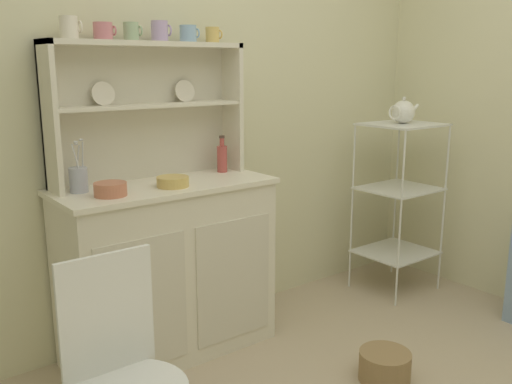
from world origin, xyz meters
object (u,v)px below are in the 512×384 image
Objects in this scene: jam_bottle at (222,158)px; porcelain_teapot at (403,112)px; hutch_cabinet at (168,268)px; cup_cream_0 at (69,27)px; utensil_jar at (79,179)px; bakers_rack at (399,188)px; floor_basket at (385,366)px; hutch_shelf_unit at (146,100)px; wire_chair at (120,364)px; bowl_mixing_large at (110,189)px.

jam_bottle is 1.20m from porcelain_teapot.
cup_cream_0 reaches higher than hutch_cabinet.
utensil_jar is (-0.38, 0.08, 0.48)m from hutch_cabinet.
bakers_rack is at bearing -12.12° from jam_bottle.
hutch_cabinet is 4.42× the size of utensil_jar.
floor_basket is at bearing -143.21° from bakers_rack.
jam_bottle is (-0.26, 0.92, 0.87)m from floor_basket.
hutch_cabinet is 1.69m from porcelain_teapot.
bakers_rack is at bearing 36.79° from floor_basket.
porcelain_teapot is (1.54, -0.16, 0.69)m from hutch_cabinet.
hutch_shelf_unit reaches higher than wire_chair.
hutch_cabinet is 7.44× the size of bowl_mixing_large.
bakers_rack is 2.12m from cup_cream_0.
bakers_rack is 11.24× the size of cup_cream_0.
utensil_jar is (-0.02, -0.04, -0.64)m from cup_cream_0.
hutch_shelf_unit is 0.51m from utensil_jar.
porcelain_teapot is (1.84, -0.09, 0.24)m from bowl_mixing_large.
floor_basket is at bearing 13.43° from wire_chair.
hutch_shelf_unit is 6.94× the size of bowl_mixing_large.
hutch_cabinet is 1.56m from bakers_rack.
cup_cream_0 reaches higher than hutch_shelf_unit.
hutch_shelf_unit is 4.24× the size of porcelain_teapot.
floor_basket is 1.00× the size of utensil_jar.
jam_bottle reaches higher than wire_chair.
bakers_rack is at bearing -8.50° from cup_cream_0.
floor_basket is (-0.90, -0.67, -0.60)m from bakers_rack.
wire_chair is (-0.62, -0.82, 0.08)m from hutch_cabinet.
porcelain_teapot is at bearing -7.10° from utensil_jar.
porcelain_teapot is (-0.00, 0.00, 0.47)m from bakers_rack.
floor_basket is at bearing -57.34° from hutch_shelf_unit.
utensil_jar is (-1.02, 0.91, 0.85)m from floor_basket.
cup_cream_0 reaches higher than utensil_jar.
wire_chair is at bearing -137.87° from jam_bottle.
cup_cream_0 is 0.41× the size of porcelain_teapot.
porcelain_teapot is at bearing -12.13° from jam_bottle.
hutch_shelf_unit is (0.00, 0.16, 0.80)m from hutch_cabinet.
hutch_cabinet is 0.55m from bowl_mixing_large.
hutch_shelf_unit is at bearing 168.71° from jam_bottle.
cup_cream_0 is (0.26, 0.94, 1.05)m from wire_chair.
cup_cream_0 is at bearing 177.24° from jam_bottle.
hutch_cabinet is at bearing 174.00° from porcelain_teapot.
bakers_rack is 4.51× the size of utensil_jar.
floor_basket is (1.26, -0.01, -0.45)m from wire_chair.
jam_bottle is (0.69, 0.16, 0.05)m from bowl_mixing_large.
hutch_cabinet is 4.43× the size of floor_basket.
porcelain_teapot is (1.15, -0.25, 0.19)m from jam_bottle.
utensil_jar is 1.03× the size of porcelain_teapot.
wire_chair is 1.43m from cup_cream_0.
bowl_mixing_large is 1.86m from porcelain_teapot.
cup_cream_0 is 0.67× the size of bowl_mixing_large.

